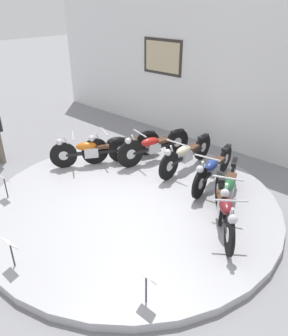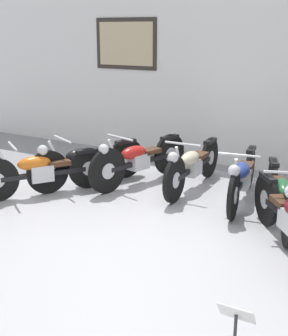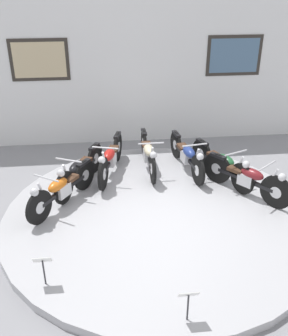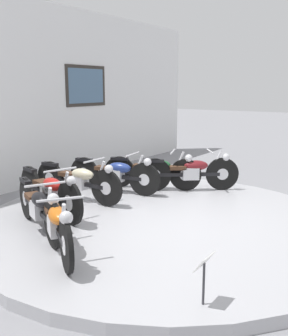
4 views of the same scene
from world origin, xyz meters
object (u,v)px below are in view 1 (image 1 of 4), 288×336
motorcycle_black (120,145)px  info_placard_front_left (4,181)px  info_placard_front_right (146,281)px  motorcycle_orange (91,150)px  motorcycle_red (153,146)px  motorcycle_blue (213,168)px  motorcycle_maroon (224,208)px  info_placard_front_centre (10,247)px  motorcycle_cream (186,154)px  motorcycle_green (229,187)px

motorcycle_black → info_placard_front_left: motorcycle_black is taller
motorcycle_black → info_placard_front_right: bearing=-39.3°
motorcycle_orange → motorcycle_red: 1.49m
motorcycle_blue → motorcycle_black: bearing=-168.3°
motorcycle_black → info_placard_front_left: size_ratio=3.57×
motorcycle_maroon → info_placard_front_centre: motorcycle_maroon is taller
motorcycle_black → info_placard_front_right: size_ratio=3.57×
motorcycle_maroon → info_placard_front_right: size_ratio=3.16×
motorcycle_maroon → info_placard_front_left: size_ratio=3.16×
motorcycle_black → motorcycle_blue: bearing=11.7°
motorcycle_cream → motorcycle_maroon: (1.78, -1.33, 0.00)m
motorcycle_black → info_placard_front_right: motorcycle_black is taller
motorcycle_orange → info_placard_front_right: size_ratio=3.26×
motorcycle_black → motorcycle_maroon: (3.26, -0.67, 0.00)m
motorcycle_green → info_placard_front_right: 2.78m
motorcycle_maroon → info_placard_front_left: bearing=-150.4°
motorcycle_red → motorcycle_green: bearing=-11.8°
motorcycle_cream → motorcycle_green: (1.48, -0.65, -0.00)m
info_placard_front_centre → info_placard_front_right: bearing=24.3°
motorcycle_orange → motorcycle_blue: size_ratio=0.85×
motorcycle_blue → info_placard_front_left: motorcycle_blue is taller
motorcycle_black → info_placard_front_centre: motorcycle_black is taller
motorcycle_orange → motorcycle_cream: size_ratio=0.84×
motorcycle_cream → info_placard_front_left: (-1.88, -3.41, -0.02)m
motorcycle_orange → motorcycle_green: motorcycle_green is taller
motorcycle_orange → motorcycle_cream: 2.22m
motorcycle_blue → motorcycle_red: bearing=179.9°
motorcycle_maroon → info_placard_front_right: 2.08m
motorcycle_red → info_placard_front_right: size_ratio=3.85×
motorcycle_green → info_placard_front_right: size_ratio=3.63×
motorcycle_blue → info_placard_front_centre: (-0.83, -4.08, -0.02)m
motorcycle_black → motorcycle_green: 2.96m
motorcycle_cream → motorcycle_orange: bearing=-143.2°
motorcycle_black → motorcycle_red: 0.80m
motorcycle_red → motorcycle_green: motorcycle_red is taller
motorcycle_red → info_placard_front_left: size_ratio=3.85×
info_placard_front_left → motorcycle_cream: bearing=61.1°
motorcycle_cream → motorcycle_blue: size_ratio=1.01×
info_placard_front_left → motorcycle_blue: bearing=50.0°
motorcycle_green → info_placard_front_centre: (-1.48, -3.60, -0.02)m
info_placard_front_centre → motorcycle_red: bearing=101.6°
motorcycle_maroon → info_placard_front_right: (0.10, -2.08, -0.02)m
motorcycle_red → motorcycle_black: bearing=-143.1°
motorcycle_black → motorcycle_blue: (2.31, 0.48, -0.00)m
motorcycle_green → info_placard_front_left: bearing=-140.7°
motorcycle_black → motorcycle_green: (2.96, -0.00, -0.00)m
motorcycle_orange → info_placard_front_centre: motorcycle_orange is taller
motorcycle_blue → info_placard_front_left: (-2.72, -3.23, -0.02)m
motorcycle_maroon → motorcycle_green: bearing=114.3°
motorcycle_green → motorcycle_blue: bearing=143.3°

